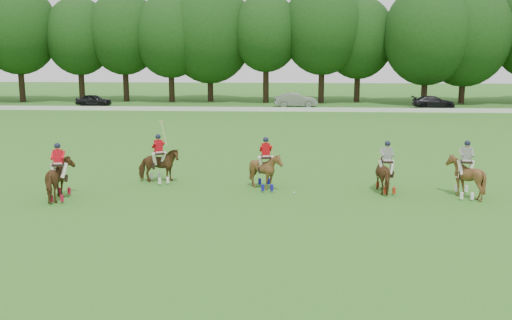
# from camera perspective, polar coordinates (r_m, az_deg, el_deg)

# --- Properties ---
(ground) EXTENTS (180.00, 180.00, 0.00)m
(ground) POSITION_cam_1_polar(r_m,az_deg,el_deg) (22.17, -4.11, -5.59)
(ground) COLOR #2B671D
(ground) RESTS_ON ground
(tree_line) EXTENTS (117.98, 14.32, 14.75)m
(tree_line) POSITION_cam_1_polar(r_m,az_deg,el_deg) (69.18, 1.27, 12.57)
(tree_line) COLOR black
(tree_line) RESTS_ON ground
(boundary_rail) EXTENTS (120.00, 0.10, 0.44)m
(boundary_rail) POSITION_cam_1_polar(r_m,az_deg,el_deg) (59.44, 0.62, 5.10)
(boundary_rail) COLOR white
(boundary_rail) RESTS_ON ground
(car_left) EXTENTS (4.04, 1.84, 1.34)m
(car_left) POSITION_cam_1_polar(r_m,az_deg,el_deg) (67.56, -15.93, 5.78)
(car_left) COLOR black
(car_left) RESTS_ON ground
(car_mid) EXTENTS (4.83, 2.06, 1.55)m
(car_mid) POSITION_cam_1_polar(r_m,az_deg,el_deg) (63.81, 4.00, 5.98)
(car_mid) COLOR gray
(car_mid) RESTS_ON ground
(car_right) EXTENTS (4.59, 1.88, 1.33)m
(car_right) POSITION_cam_1_polar(r_m,az_deg,el_deg) (65.74, 17.32, 5.56)
(car_right) COLOR black
(car_right) RESTS_ON ground
(polo_red_a) EXTENTS (1.34, 2.21, 2.45)m
(polo_red_a) POSITION_cam_1_polar(r_m,az_deg,el_deg) (25.63, -19.06, -1.81)
(polo_red_a) COLOR #442712
(polo_red_a) RESTS_ON ground
(polo_red_b) EXTENTS (2.14, 2.07, 2.90)m
(polo_red_b) POSITION_cam_1_polar(r_m,az_deg,el_deg) (27.75, -9.68, -0.52)
(polo_red_b) COLOR #442712
(polo_red_b) RESTS_ON ground
(polo_red_c) EXTENTS (1.62, 1.76, 2.42)m
(polo_red_c) POSITION_cam_1_polar(r_m,az_deg,el_deg) (26.06, 0.98, -1.04)
(polo_red_c) COLOR #442712
(polo_red_c) RESTS_ON ground
(polo_stripe_a) EXTENTS (1.23, 2.03, 2.33)m
(polo_stripe_a) POSITION_cam_1_polar(r_m,az_deg,el_deg) (26.18, 12.90, -1.35)
(polo_stripe_a) COLOR #442712
(polo_stripe_a) RESTS_ON ground
(polo_stripe_b) EXTENTS (1.62, 1.78, 2.49)m
(polo_stripe_b) POSITION_cam_1_polar(r_m,az_deg,el_deg) (26.28, 20.18, -1.54)
(polo_stripe_b) COLOR #442712
(polo_stripe_b) RESTS_ON ground
(polo_ball) EXTENTS (0.09, 0.09, 0.09)m
(polo_ball) POSITION_cam_1_polar(r_m,az_deg,el_deg) (25.48, 3.82, -3.28)
(polo_ball) COLOR white
(polo_ball) RESTS_ON ground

